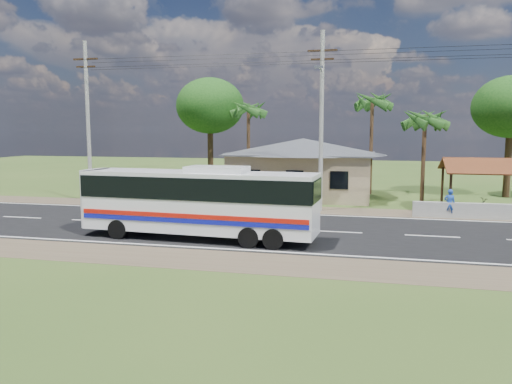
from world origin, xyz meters
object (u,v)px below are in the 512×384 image
coach_bus (199,198)px  motorcycle (476,207)px  waiting_shed (487,168)px  person (450,203)px

coach_bus → motorcycle: bearing=39.2°
waiting_shed → motorcycle: bearing=-118.5°
motorcycle → person: bearing=109.4°
coach_bus → waiting_shed: bearing=41.4°
motorcycle → person: person is taller
waiting_shed → motorcycle: (-0.78, -1.44, -2.23)m
motorcycle → waiting_shed: bearing=-50.3°
waiting_shed → motorcycle: 2.77m
coach_bus → motorcycle: 17.17m
waiting_shed → person: waiting_shed is taller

